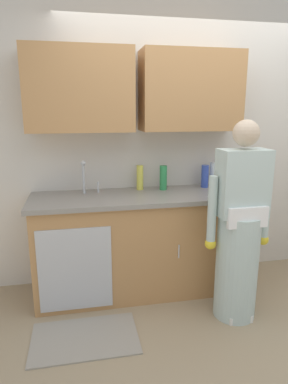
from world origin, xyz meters
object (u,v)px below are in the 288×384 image
at_px(person_at_sink, 239,238).
at_px(bottle_water_tall, 140,178).
at_px(bottle_soap, 205,176).
at_px(cup_by_sink, 233,184).
at_px(bottle_water_short, 213,174).
at_px(knife_on_counter, 219,195).
at_px(bottle_dish_liquid, 163,178).
at_px(sink, 89,198).
at_px(bottle_cleaner_spray, 223,176).

relative_size(person_at_sink, bottle_water_tall, 6.91).
distance_m(person_at_sink, bottle_soap, 0.82).
bearing_deg(cup_by_sink, bottle_water_short, 137.94).
xyz_separation_m(person_at_sink, bottle_water_short, (0.07, 0.75, 0.37)).
height_order(cup_by_sink, knife_on_counter, cup_by_sink).
bearing_deg(bottle_dish_liquid, sink, -168.82).
bearing_deg(bottle_water_short, bottle_dish_liquid, -176.32).
xyz_separation_m(bottle_soap, bottle_water_short, (0.08, 0.01, 0.01)).
height_order(sink, cup_by_sink, sink).
relative_size(person_at_sink, bottle_water_short, 6.61).
bearing_deg(sink, bottle_cleaner_spray, 8.14).
distance_m(bottle_soap, knife_on_counter, 0.36).
bearing_deg(person_at_sink, sink, 153.33).
bearing_deg(bottle_cleaner_spray, cup_by_sink, -77.84).
distance_m(bottle_water_tall, knife_on_counter, 0.76).
relative_size(bottle_soap, bottle_water_short, 0.90).
relative_size(sink, bottle_water_short, 2.04).
distance_m(sink, knife_on_counter, 1.16).
bearing_deg(knife_on_counter, bottle_soap, 77.66).
relative_size(sink, person_at_sink, 0.31).
relative_size(bottle_water_tall, cup_by_sink, 2.61).
relative_size(bottle_cleaner_spray, cup_by_sink, 2.26).
bearing_deg(bottle_cleaner_spray, person_at_sink, -103.80).
xyz_separation_m(bottle_soap, knife_on_counter, (0.01, -0.34, -0.11)).
height_order(bottle_water_short, bottle_cleaner_spray, bottle_water_short).
relative_size(bottle_dish_liquid, knife_on_counter, 0.97).
distance_m(bottle_water_tall, bottle_water_short, 0.73).
bearing_deg(bottle_water_tall, sink, -159.14).
xyz_separation_m(bottle_dish_liquid, knife_on_counter, (0.43, -0.32, -0.11)).
distance_m(bottle_cleaner_spray, knife_on_counter, 0.43).
height_order(bottle_soap, bottle_dish_liquid, bottle_dish_liquid).
bearing_deg(cup_by_sink, person_at_sink, -110.00).
relative_size(bottle_soap, bottle_water_tall, 0.94).
bearing_deg(cup_by_sink, sink, -178.56).
distance_m(bottle_water_short, knife_on_counter, 0.38).
height_order(sink, bottle_cleaner_spray, sink).
height_order(person_at_sink, bottle_water_short, person_at_sink).
distance_m(person_at_sink, bottle_dish_liquid, 0.92).
bearing_deg(bottle_soap, cup_by_sink, -28.05).
height_order(sink, bottle_dish_liquid, sink).
bearing_deg(knife_on_counter, bottle_water_tall, 137.38).
bearing_deg(bottle_cleaner_spray, bottle_water_short, -171.05).
bearing_deg(person_at_sink, bottle_soap, 91.17).
distance_m(bottle_dish_liquid, cup_by_sink, 0.68).
relative_size(bottle_soap, bottle_cleaner_spray, 1.09).
bearing_deg(person_at_sink, bottle_cleaner_spray, 76.20).
xyz_separation_m(sink, bottle_cleaner_spray, (1.34, 0.19, 0.12)).
xyz_separation_m(person_at_sink, knife_on_counter, (-0.01, 0.40, 0.25)).
height_order(bottle_dish_liquid, knife_on_counter, bottle_dish_liquid).
relative_size(bottle_water_tall, bottle_water_short, 0.96).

